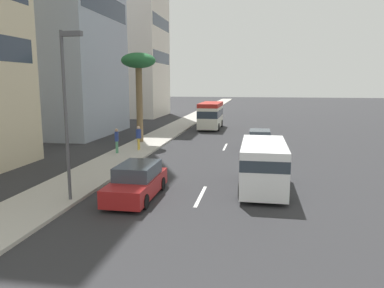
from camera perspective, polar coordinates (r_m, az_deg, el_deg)
ground_plane at (r=35.85m, az=5.91°, el=1.09°), size 198.00×198.00×0.00m
sidewalk_right at (r=36.89m, az=-4.48°, el=1.47°), size 162.00×3.13×0.15m
lane_stripe_mid at (r=17.25m, az=1.34°, el=-8.05°), size 3.20×0.16×0.01m
lane_stripe_far at (r=30.22m, az=5.14°, el=-0.45°), size 3.20×0.16×0.01m
minibus_lead at (r=41.93m, az=2.92°, el=4.58°), size 6.51×2.34×2.95m
car_second at (r=17.06m, az=-8.51°, el=-5.81°), size 4.52×1.84×1.54m
van_third at (r=18.27m, az=10.97°, el=-2.90°), size 5.38×2.23×2.33m
car_fourth at (r=29.51m, az=10.39°, el=0.61°), size 4.12×1.79×1.53m
pedestrian_near_lamp at (r=28.18m, az=-8.26°, el=1.15°), size 0.39×0.38×1.81m
pedestrian_mid_block at (r=27.14m, az=-11.56°, el=0.69°), size 0.36×0.28×1.78m
palm_tree at (r=31.95m, az=-8.25°, el=11.66°), size 2.88×2.88×7.52m
street_lamp at (r=16.41m, az=-18.74°, el=6.66°), size 0.24×0.97×7.16m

